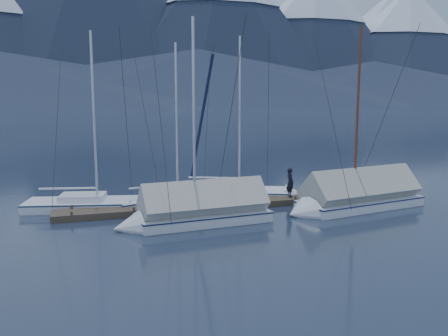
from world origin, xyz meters
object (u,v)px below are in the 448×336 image
Objects in this scene: sailboat_open_right at (248,194)px; person at (290,182)px; sailboat_open_mid at (186,198)px; sailboat_covered_far at (192,213)px; sailboat_open_left at (108,205)px; sailboat_covered_near at (351,199)px.

person is at bearing -47.94° from sailboat_open_right.
person is (1.81, -2.01, 0.99)m from sailboat_open_right.
sailboat_open_mid is 6.10m from person.
person is (6.46, 2.78, 0.66)m from sailboat_covered_far.
sailboat_open_left is 13.26m from sailboat_covered_near.
sailboat_covered_far is at bearing -134.20° from sailboat_open_right.
sailboat_covered_near is 6.43× the size of person.
person is at bearing 137.09° from sailboat_covered_near.
sailboat_covered_near reaches higher than sailboat_open_right.
sailboat_covered_near is (4.36, -4.38, 0.35)m from sailboat_open_right.
sailboat_open_left is 0.96× the size of sailboat_covered_near.
sailboat_open_right is at bearing 3.01° from sailboat_open_left.
sailboat_open_right is at bearing 41.82° from person.
sailboat_covered_far reaches higher than person.
sailboat_open_left is 8.31m from sailboat_open_right.
sailboat_covered_far reaches higher than sailboat_open_left.
sailboat_covered_near reaches higher than sailboat_covered_far.
sailboat_open_right is 0.97× the size of sailboat_covered_near.
sailboat_covered_near is at bearing -133.15° from person.
sailboat_covered_far reaches higher than sailboat_open_right.
sailboat_open_left is at bearing -173.71° from sailboat_open_mid.
sailboat_open_mid is 5.91× the size of person.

